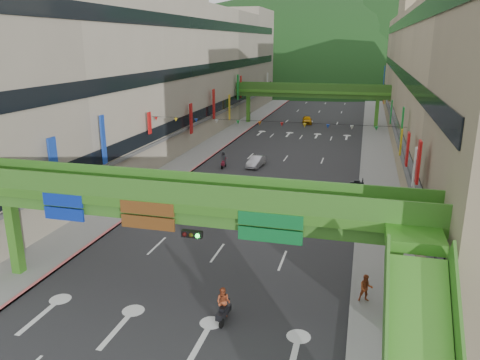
# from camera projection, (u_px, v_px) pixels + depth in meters

# --- Properties ---
(road_slab) EXTENTS (18.00, 140.00, 0.02)m
(road_slab) POSITION_uv_depth(u_px,v_px,m) (297.00, 142.00, 67.15)
(road_slab) COLOR #28282B
(road_slab) RESTS_ON ground
(sidewalk_left) EXTENTS (4.00, 140.00, 0.15)m
(sidewalk_left) POSITION_uv_depth(u_px,v_px,m) (224.00, 138.00, 69.85)
(sidewalk_left) COLOR gray
(sidewalk_left) RESTS_ON ground
(sidewalk_right) EXTENTS (4.00, 140.00, 0.15)m
(sidewalk_right) POSITION_uv_depth(u_px,v_px,m) (377.00, 146.00, 64.41)
(sidewalk_right) COLOR gray
(sidewalk_right) RESTS_ON ground
(curb_left) EXTENTS (0.20, 140.00, 0.18)m
(curb_left) POSITION_uv_depth(u_px,v_px,m) (236.00, 139.00, 69.37)
(curb_left) COLOR #CC5959
(curb_left) RESTS_ON ground
(curb_right) EXTENTS (0.20, 140.00, 0.18)m
(curb_right) POSITION_uv_depth(u_px,v_px,m) (363.00, 145.00, 64.88)
(curb_right) COLOR gray
(curb_right) RESTS_ON ground
(building_row_left) EXTENTS (12.80, 95.00, 19.00)m
(building_row_left) POSITION_uv_depth(u_px,v_px,m) (172.00, 73.00, 69.14)
(building_row_left) COLOR #9E937F
(building_row_left) RESTS_ON ground
(building_row_right) EXTENTS (12.80, 95.00, 19.00)m
(building_row_right) POSITION_uv_depth(u_px,v_px,m) (447.00, 78.00, 59.79)
(building_row_right) COLOR gray
(building_row_right) RESTS_ON ground
(overpass_near) EXTENTS (28.00, 12.27, 7.10)m
(overpass_near) POSITION_uv_depth(u_px,v_px,m) (195.00, 217.00, 24.10)
(overpass_near) COLOR #4C9E2D
(overpass_near) RESTS_ON ground
(overpass_far) EXTENTS (28.00, 2.20, 7.10)m
(overpass_far) POSITION_uv_depth(u_px,v_px,m) (311.00, 94.00, 79.52)
(overpass_far) COLOR #4C9E2D
(overpass_far) RESTS_ON ground
(hill_left) EXTENTS (168.00, 140.00, 112.00)m
(hill_left) POSITION_uv_depth(u_px,v_px,m) (300.00, 81.00, 172.78)
(hill_left) COLOR #1C4419
(hill_left) RESTS_ON ground
(hill_right) EXTENTS (208.00, 176.00, 128.00)m
(hill_right) POSITION_uv_depth(u_px,v_px,m) (409.00, 79.00, 181.44)
(hill_right) COLOR #1C4419
(hill_right) RESTS_ON ground
(bunting_string) EXTENTS (26.00, 0.36, 0.47)m
(bunting_string) POSITION_uv_depth(u_px,v_px,m) (271.00, 124.00, 46.93)
(bunting_string) COLOR black
(bunting_string) RESTS_ON ground
(scooter_rider_near) EXTENTS (0.64, 1.60, 1.84)m
(scooter_rider_near) POSITION_uv_depth(u_px,v_px,m) (183.00, 204.00, 39.10)
(scooter_rider_near) COLOR black
(scooter_rider_near) RESTS_ON ground
(scooter_rider_mid) EXTENTS (0.83, 1.60, 1.92)m
(scooter_rider_mid) POSITION_uv_depth(u_px,v_px,m) (223.00, 305.00, 23.84)
(scooter_rider_mid) COLOR black
(scooter_rider_mid) RESTS_ON ground
(scooter_rider_left) EXTENTS (1.14, 1.58, 2.17)m
(scooter_rider_left) POSITION_uv_depth(u_px,v_px,m) (186.00, 198.00, 39.78)
(scooter_rider_left) COLOR #96969E
(scooter_rider_left) RESTS_ON ground
(scooter_rider_far) EXTENTS (0.83, 1.60, 1.96)m
(scooter_rider_far) POSITION_uv_depth(u_px,v_px,m) (224.00, 160.00, 53.26)
(scooter_rider_far) COLOR maroon
(scooter_rider_far) RESTS_ON ground
(parked_scooter_row) EXTENTS (1.60, 9.41, 1.08)m
(parked_scooter_row) POSITION_uv_depth(u_px,v_px,m) (355.00, 198.00, 41.65)
(parked_scooter_row) COLOR black
(parked_scooter_row) RESTS_ON ground
(car_silver) EXTENTS (1.75, 3.90, 1.24)m
(car_silver) POSITION_uv_depth(u_px,v_px,m) (256.00, 162.00, 53.86)
(car_silver) COLOR silver
(car_silver) RESTS_ON ground
(car_yellow) EXTENTS (2.25, 4.23, 1.37)m
(car_yellow) POSITION_uv_depth(u_px,v_px,m) (307.00, 120.00, 82.19)
(car_yellow) COLOR #C98202
(car_yellow) RESTS_ON ground
(pedestrian_red) EXTENTS (0.87, 0.74, 1.56)m
(pedestrian_red) POSITION_uv_depth(u_px,v_px,m) (366.00, 291.00, 25.59)
(pedestrian_red) COLOR #A24522
(pedestrian_red) RESTS_ON ground
(pedestrian_dark) EXTENTS (0.98, 0.80, 1.56)m
(pedestrian_dark) POSITION_uv_depth(u_px,v_px,m) (398.00, 210.00, 37.76)
(pedestrian_dark) COLOR #23212B
(pedestrian_dark) RESTS_ON ground
(pedestrian_blue) EXTENTS (1.01, 0.86, 1.83)m
(pedestrian_blue) POSITION_uv_depth(u_px,v_px,m) (367.00, 198.00, 40.46)
(pedestrian_blue) COLOR #344566
(pedestrian_blue) RESTS_ON ground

